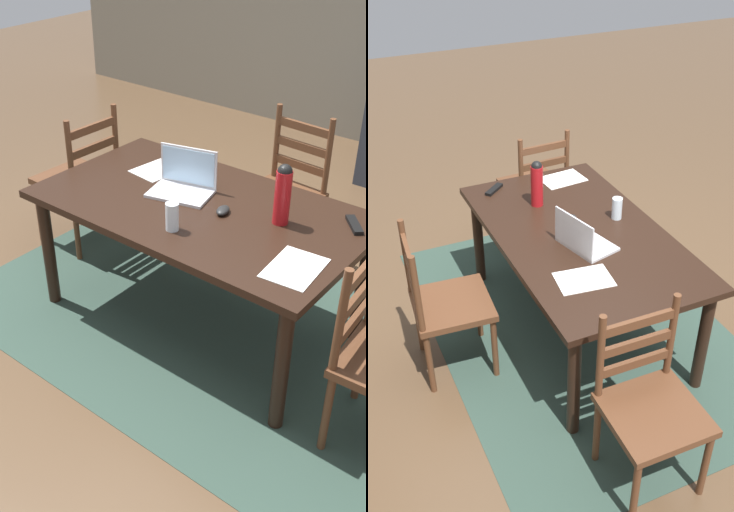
% 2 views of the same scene
% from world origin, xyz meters
% --- Properties ---
extents(ground_plane, '(14.00, 14.00, 0.00)m').
position_xyz_m(ground_plane, '(0.00, 0.00, 0.00)').
color(ground_plane, brown).
extents(area_rug, '(2.63, 1.78, 0.01)m').
position_xyz_m(area_rug, '(0.00, 0.00, 0.00)').
color(area_rug, '#2D4238').
rests_on(area_rug, ground).
extents(dining_table, '(1.69, 0.97, 0.73)m').
position_xyz_m(dining_table, '(0.00, 0.00, 0.65)').
color(dining_table, black).
rests_on(dining_table, ground).
extents(chair_far_head, '(0.47, 0.47, 0.95)m').
position_xyz_m(chair_far_head, '(0.00, 0.86, 0.46)').
color(chair_far_head, '#56331E').
rests_on(chair_far_head, ground).
extents(chair_left_far, '(0.45, 0.45, 0.95)m').
position_xyz_m(chair_left_far, '(-1.14, 0.19, 0.46)').
color(chair_left_far, '#56331E').
rests_on(chair_left_far, ground).
extents(chair_right_near, '(0.46, 0.46, 0.95)m').
position_xyz_m(chair_right_near, '(1.14, -0.20, 0.46)').
color(chair_right_near, '#56331E').
rests_on(chair_right_near, ground).
extents(laptop, '(0.36, 0.29, 0.23)m').
position_xyz_m(laptop, '(-0.16, 0.06, 0.79)').
color(laptop, silver).
rests_on(laptop, dining_table).
extents(water_bottle, '(0.08, 0.08, 0.31)m').
position_xyz_m(water_bottle, '(0.42, 0.09, 0.89)').
color(water_bottle, '#A81419').
rests_on(water_bottle, dining_table).
extents(drinking_glass, '(0.06, 0.06, 0.14)m').
position_xyz_m(drinking_glass, '(0.06, -0.29, 0.80)').
color(drinking_glass, silver).
rests_on(drinking_glass, dining_table).
extents(computer_mouse, '(0.08, 0.11, 0.03)m').
position_xyz_m(computer_mouse, '(0.15, -0.01, 0.75)').
color(computer_mouse, black).
rests_on(computer_mouse, dining_table).
extents(tv_remote, '(0.14, 0.16, 0.02)m').
position_xyz_m(tv_remote, '(0.72, 0.28, 0.74)').
color(tv_remote, black).
rests_on(tv_remote, dining_table).
extents(paper_stack_left, '(0.24, 0.31, 0.00)m').
position_xyz_m(paper_stack_left, '(0.68, -0.21, 0.73)').
color(paper_stack_left, white).
rests_on(paper_stack_left, dining_table).
extents(paper_stack_right, '(0.24, 0.32, 0.00)m').
position_xyz_m(paper_stack_right, '(-0.44, 0.19, 0.73)').
color(paper_stack_right, white).
rests_on(paper_stack_right, dining_table).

